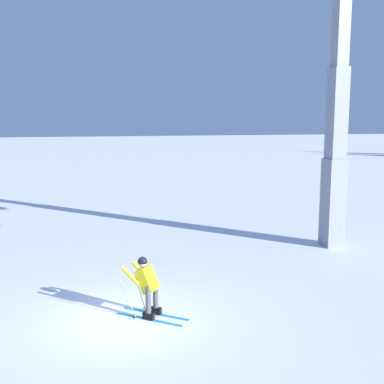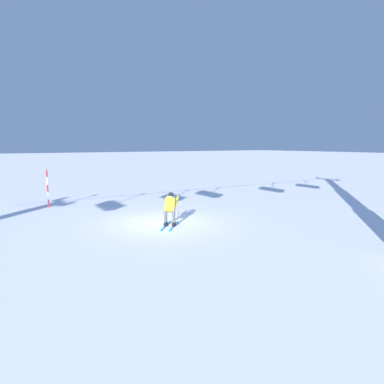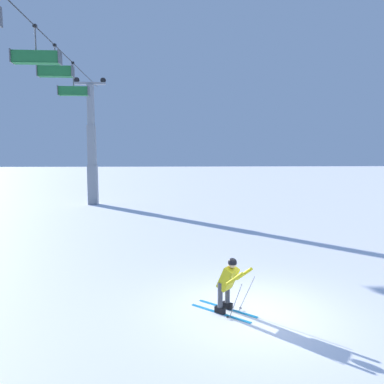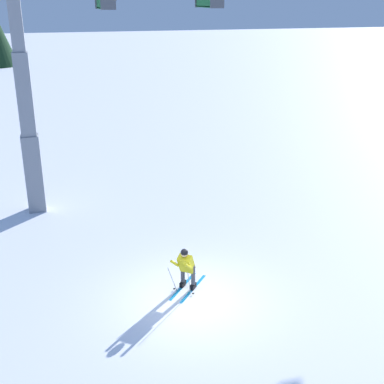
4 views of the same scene
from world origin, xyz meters
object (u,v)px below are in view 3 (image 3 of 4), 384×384
at_px(skier_carving_main, 228,281).
at_px(chairlift_seat_fourth, 55,71).
at_px(chairlift_seat_middle, 36,57).
at_px(chairlift_seat_farthest, 73,91).
at_px(lift_tower_far, 92,153).

distance_m(skier_carving_main, chairlift_seat_fourth, 16.60).
bearing_deg(skier_carving_main, chairlift_seat_middle, 40.29).
bearing_deg(chairlift_seat_fourth, skier_carving_main, -147.24).
bearing_deg(chairlift_seat_middle, chairlift_seat_fourth, -0.00).
relative_size(chairlift_seat_middle, chairlift_seat_fourth, 1.17).
relative_size(skier_carving_main, chairlift_seat_fourth, 0.83).
relative_size(chairlift_seat_middle, chairlift_seat_farthest, 1.04).
distance_m(skier_carving_main, chairlift_seat_farthest, 19.42).
distance_m(skier_carving_main, lift_tower_far, 22.93).
xyz_separation_m(lift_tower_far, chairlift_seat_farthest, (-5.20, 0.00, 4.10)).
relative_size(lift_tower_far, chairlift_seat_fourth, 5.30).
bearing_deg(chairlift_seat_farthest, skier_carving_main, -153.84).
bearing_deg(skier_carving_main, chairlift_seat_farthest, 26.16).
relative_size(skier_carving_main, lift_tower_far, 0.16).
bearing_deg(chairlift_seat_fourth, lift_tower_far, 0.00).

